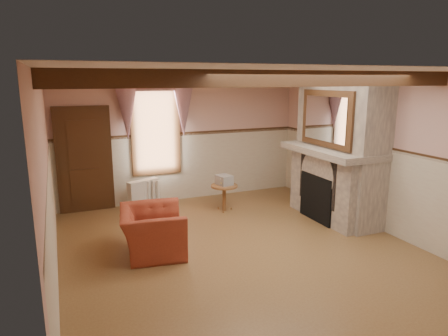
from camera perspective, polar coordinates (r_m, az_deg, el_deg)
name	(u,v)px	position (r m, az deg, el deg)	size (l,w,h in m)	color
floor	(238,248)	(6.65, 2.05, -11.31)	(5.50, 6.00, 0.01)	brown
ceiling	(240,72)	(6.08, 2.26, 13.58)	(5.50, 6.00, 0.01)	silver
wall_back	(182,138)	(8.98, -6.00, 4.25)	(5.50, 0.02, 2.80)	tan
wall_front	(383,229)	(3.82, 21.74, -8.16)	(5.50, 0.02, 2.80)	tan
wall_left	(47,181)	(5.66, -24.00, -1.75)	(0.02, 6.00, 2.80)	tan
wall_right	(376,152)	(7.77, 20.86, 2.18)	(0.02, 6.00, 2.80)	tan
wainscot	(239,204)	(6.38, 2.10, -5.15)	(5.50, 6.00, 1.50)	beige
chair_rail	(239,158)	(6.20, 2.16, 1.47)	(5.50, 6.00, 0.08)	black
firebox	(319,198)	(7.96, 13.42, -4.14)	(0.20, 0.95, 0.90)	black
armchair	(152,231)	(6.45, -10.19, -8.85)	(1.11, 0.97, 0.72)	maroon
side_table	(224,198)	(8.33, 0.04, -4.28)	(0.56, 0.56, 0.55)	brown
book_stack	(224,180)	(8.26, 0.02, -1.72)	(0.26, 0.32, 0.20)	#B7AD8C
radiator	(144,194)	(8.70, -11.42, -3.63)	(0.70, 0.18, 0.60)	silver
bowl	(336,146)	(7.80, 15.71, 3.01)	(0.31, 0.31, 0.08)	brown
mantel_clock	(315,138)	(8.32, 12.83, 4.18)	(0.14, 0.24, 0.20)	black
oil_lamp	(312,136)	(8.39, 12.47, 4.54)	(0.11, 0.11, 0.28)	gold
candle_red	(349,147)	(7.51, 17.48, 2.87)	(0.06, 0.06, 0.16)	#A81427
jar_yellow	(353,149)	(7.45, 17.89, 2.61)	(0.06, 0.06, 0.12)	gold
fireplace	(340,148)	(8.00, 16.22, 2.79)	(0.85, 2.00, 2.80)	gray
mantel	(332,150)	(7.90, 15.19, 2.43)	(1.05, 2.05, 0.12)	gray
overmantel_mirror	(326,119)	(7.70, 14.36, 6.82)	(0.06, 1.44, 1.04)	silver
door	(85,161)	(8.62, -19.30, 0.89)	(1.10, 0.10, 2.10)	black
window	(156,128)	(8.76, -9.75, 5.58)	(1.06, 0.08, 2.02)	white
window_drapes	(156,101)	(8.63, -9.76, 9.48)	(1.30, 0.14, 1.40)	gray
ceiling_beam_front	(282,79)	(5.02, 8.22, 12.53)	(5.50, 0.18, 0.20)	black
ceiling_beam_back	(211,79)	(7.18, -1.92, 12.64)	(5.50, 0.18, 0.20)	black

